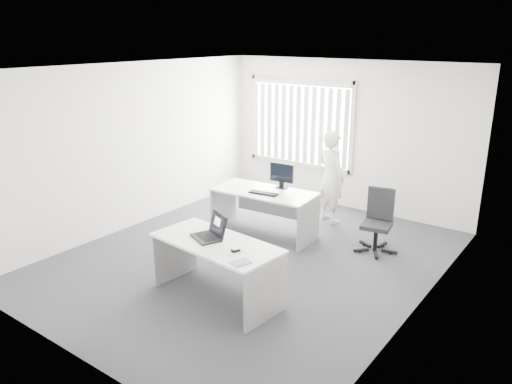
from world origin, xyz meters
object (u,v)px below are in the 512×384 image
Objects in this scene: office_chair at (377,232)px; monitor at (282,176)px; laptop at (206,227)px; desk_far at (264,203)px; person at (331,177)px; desk_near at (216,257)px.

monitor is (-1.64, -0.21, 0.68)m from office_chair.
monitor reaches higher than office_chair.
desk_far is at bearing 128.99° from laptop.
person is at bearing 60.57° from desk_far.
desk_near is at bearing 113.68° from person.
monitor is (-0.59, 2.36, 0.43)m from desk_near.
person reaches higher than office_chair.
office_chair is at bearing 73.26° from desk_near.
laptop is at bearing 110.80° from person.
desk_near is 2.47m from monitor.
laptop is 2.40m from monitor.
desk_far is 0.54m from monitor.
desk_near and desk_far have the same top height.
person is at bearing 58.62° from monitor.
laptop is at bearing -78.89° from desk_far.
desk_near is 3.30m from person.
laptop is at bearing -174.17° from desk_near.
desk_near is 0.41m from laptop.
desk_near is at bearing 24.04° from laptop.
monitor is at bearing 176.77° from office_chair.
person is (0.58, 1.22, 0.27)m from desk_far.
person is 3.29m from laptop.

